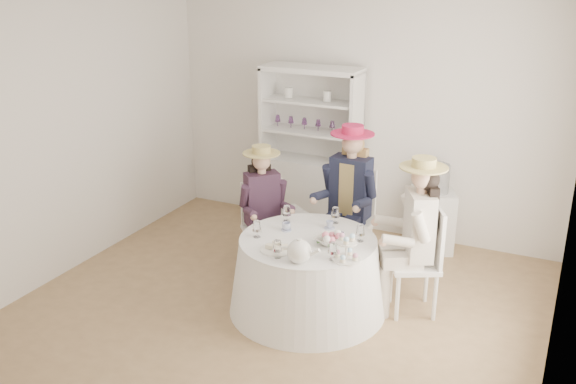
% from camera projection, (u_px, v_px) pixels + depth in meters
% --- Properties ---
extents(ground, '(4.50, 4.50, 0.00)m').
position_uv_depth(ground, '(283.00, 303.00, 5.86)').
color(ground, olive).
rests_on(ground, ground).
extents(wall_back, '(4.50, 0.00, 4.50)m').
position_uv_depth(wall_back, '(362.00, 114.00, 7.10)').
color(wall_back, silver).
rests_on(wall_back, ground).
extents(wall_front, '(4.50, 0.00, 4.50)m').
position_uv_depth(wall_front, '(132.00, 255.00, 3.71)').
color(wall_front, silver).
rests_on(wall_front, ground).
extents(wall_left, '(0.00, 4.50, 4.50)m').
position_uv_depth(wall_left, '(78.00, 133.00, 6.31)').
color(wall_left, silver).
rests_on(wall_left, ground).
extents(wall_right, '(0.00, 4.50, 4.50)m').
position_uv_depth(wall_right, '(571.00, 203.00, 4.49)').
color(wall_right, silver).
rests_on(wall_right, ground).
extents(tea_table, '(1.39, 1.39, 0.69)m').
position_uv_depth(tea_table, '(308.00, 275.00, 5.65)').
color(tea_table, white).
rests_on(tea_table, ground).
extents(hutch, '(1.25, 0.79, 1.88)m').
position_uv_depth(hutch, '(311.00, 173.00, 7.32)').
color(hutch, silver).
rests_on(hutch, ground).
extents(side_table, '(0.56, 0.56, 0.66)m').
position_uv_depth(side_table, '(432.00, 220.00, 6.86)').
color(side_table, silver).
rests_on(side_table, ground).
extents(hatbox, '(0.33, 0.33, 0.29)m').
position_uv_depth(hatbox, '(435.00, 178.00, 6.70)').
color(hatbox, black).
rests_on(hatbox, side_table).
extents(guest_left, '(0.55, 0.54, 1.28)m').
position_uv_depth(guest_left, '(263.00, 201.00, 6.30)').
color(guest_left, silver).
rests_on(guest_left, ground).
extents(guest_mid, '(0.54, 0.56, 1.49)m').
position_uv_depth(guest_mid, '(350.00, 190.00, 6.25)').
color(guest_mid, silver).
rests_on(guest_mid, ground).
extents(guest_right, '(0.61, 0.55, 1.43)m').
position_uv_depth(guest_right, '(416.00, 228.00, 5.47)').
color(guest_right, silver).
rests_on(guest_right, ground).
extents(spare_chair, '(0.50, 0.50, 0.87)m').
position_uv_depth(spare_chair, '(283.00, 209.00, 6.82)').
color(spare_chair, silver).
rests_on(spare_chair, ground).
extents(teacup_a, '(0.09, 0.09, 0.07)m').
position_uv_depth(teacup_a, '(286.00, 227.00, 5.70)').
color(teacup_a, white).
rests_on(teacup_a, tea_table).
extents(teacup_b, '(0.08, 0.08, 0.07)m').
position_uv_depth(teacup_b, '(330.00, 225.00, 5.74)').
color(teacup_b, white).
rests_on(teacup_b, tea_table).
extents(teacup_c, '(0.10, 0.10, 0.06)m').
position_uv_depth(teacup_c, '(340.00, 237.00, 5.50)').
color(teacup_c, white).
rests_on(teacup_c, tea_table).
extents(flower_bowl, '(0.28, 0.28, 0.06)m').
position_uv_depth(flower_bowl, '(329.00, 241.00, 5.42)').
color(flower_bowl, white).
rests_on(flower_bowl, tea_table).
extents(flower_arrangement, '(0.16, 0.17, 0.06)m').
position_uv_depth(flower_arrangement, '(331.00, 237.00, 5.38)').
color(flower_arrangement, '#DD6E86').
rests_on(flower_arrangement, tea_table).
extents(table_teapot, '(0.28, 0.20, 0.21)m').
position_uv_depth(table_teapot, '(300.00, 251.00, 5.09)').
color(table_teapot, white).
rests_on(table_teapot, tea_table).
extents(sandwich_plate, '(0.28, 0.28, 0.06)m').
position_uv_depth(sandwich_plate, '(277.00, 248.00, 5.32)').
color(sandwich_plate, white).
rests_on(sandwich_plate, tea_table).
extents(cupcake_stand, '(0.23, 0.23, 0.22)m').
position_uv_depth(cupcake_stand, '(346.00, 251.00, 5.13)').
color(cupcake_stand, white).
rests_on(cupcake_stand, tea_table).
extents(stemware_set, '(0.92, 0.96, 0.15)m').
position_uv_depth(stemware_set, '(308.00, 231.00, 5.51)').
color(stemware_set, white).
rests_on(stemware_set, tea_table).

